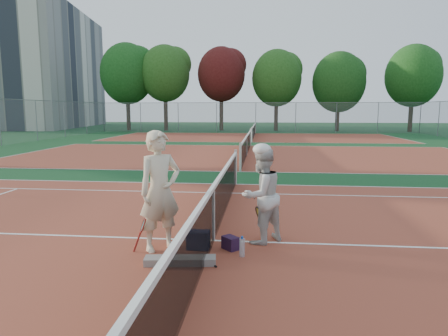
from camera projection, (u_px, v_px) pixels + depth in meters
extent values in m
plane|color=#103A1A|center=(214.00, 241.00, 7.19)|extent=(130.00, 130.00, 0.00)
cube|color=brown|center=(214.00, 241.00, 7.19)|extent=(23.77, 10.97, 0.01)
cube|color=brown|center=(247.00, 155.00, 20.47)|extent=(23.77, 10.97, 0.01)
cube|color=brown|center=(254.00, 137.00, 33.76)|extent=(23.77, 10.97, 0.01)
cube|color=beige|center=(44.00, 69.00, 52.18)|extent=(12.96, 23.18, 15.00)
imported|color=beige|center=(160.00, 191.00, 6.61)|extent=(0.87, 0.84, 2.01)
imported|color=silver|center=(261.00, 195.00, 6.99)|extent=(1.04, 1.04, 1.70)
cube|color=black|center=(198.00, 240.00, 6.77)|extent=(0.39, 0.27, 0.30)
cube|color=black|center=(230.00, 243.00, 6.73)|extent=(0.33, 0.33, 0.22)
cube|color=slate|center=(180.00, 261.00, 6.09)|extent=(1.11, 0.38, 0.11)
cylinder|color=silver|center=(242.00, 248.00, 6.39)|extent=(0.09, 0.09, 0.30)
cylinder|color=#382314|center=(128.00, 108.00, 44.52)|extent=(0.44, 0.44, 4.98)
ellipsoid|color=#144614|center=(127.00, 74.00, 43.98)|extent=(5.83, 5.83, 6.71)
cylinder|color=#382314|center=(166.00, 108.00, 44.10)|extent=(0.44, 0.44, 4.96)
ellipsoid|color=#204C15|center=(165.00, 73.00, 43.55)|extent=(5.36, 5.36, 6.17)
cylinder|color=#382314|center=(221.00, 108.00, 44.00)|extent=(0.44, 0.44, 4.88)
ellipsoid|color=#420F0E|center=(221.00, 74.00, 43.47)|extent=(5.17, 5.17, 5.94)
cylinder|color=#382314|center=(276.00, 110.00, 43.59)|extent=(0.44, 0.44, 4.53)
ellipsoid|color=#1E4B15|center=(277.00, 78.00, 43.10)|extent=(5.34, 5.34, 6.14)
cylinder|color=#382314|center=(338.00, 112.00, 42.83)|extent=(0.44, 0.44, 4.15)
ellipsoid|color=#144012|center=(339.00, 82.00, 42.38)|extent=(5.58, 5.58, 6.41)
cylinder|color=#382314|center=(411.00, 110.00, 41.59)|extent=(0.44, 0.44, 4.60)
ellipsoid|color=#154714|center=(413.00, 76.00, 41.08)|extent=(5.57, 5.57, 6.41)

